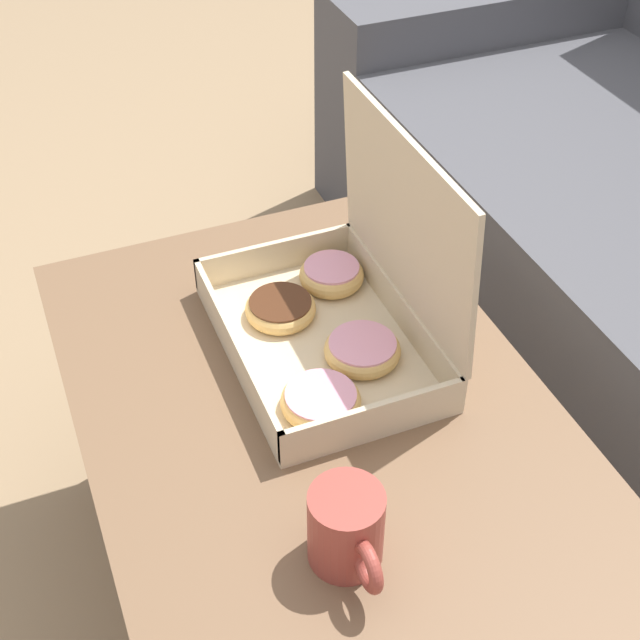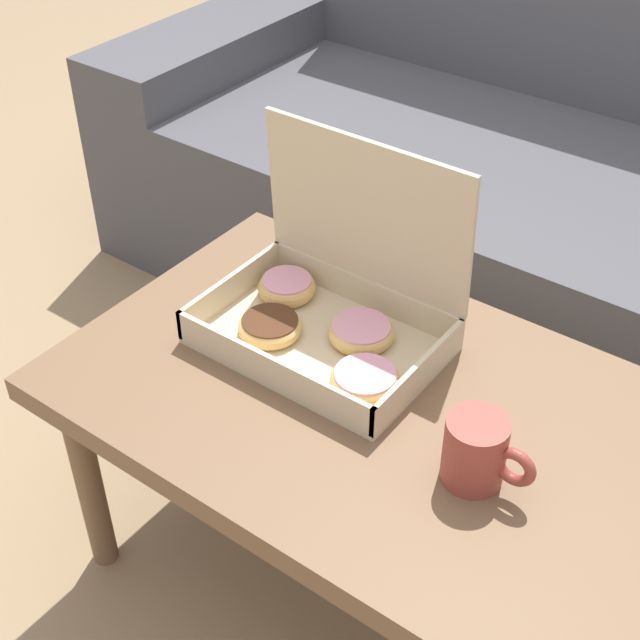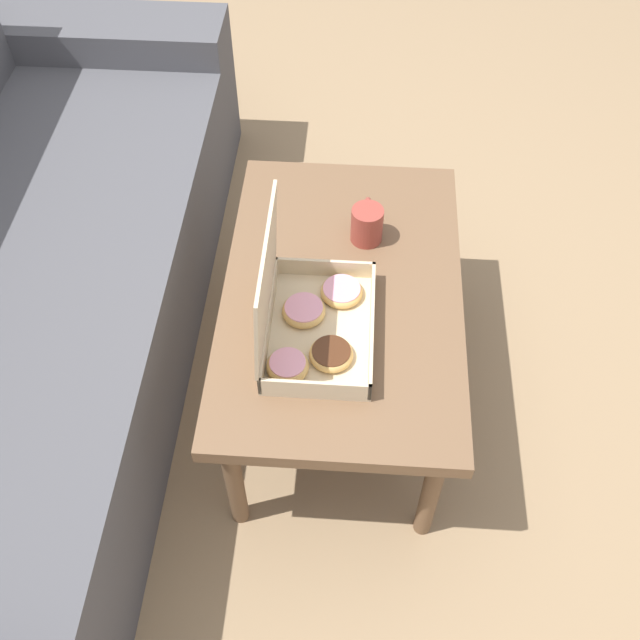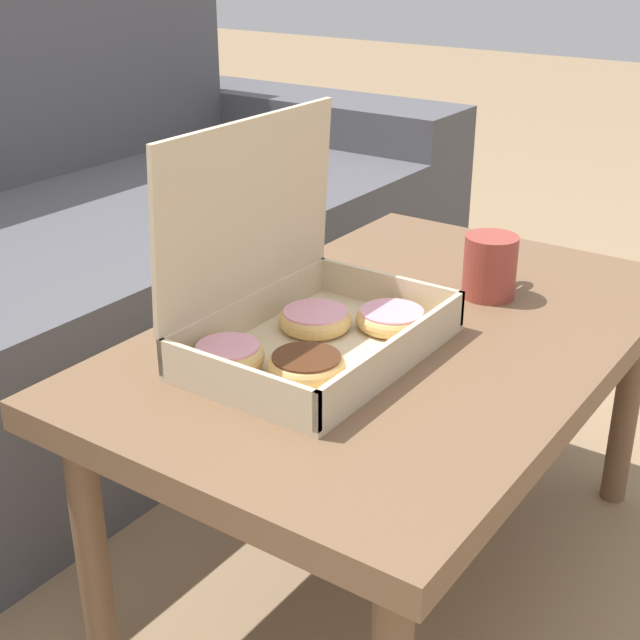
# 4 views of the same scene
# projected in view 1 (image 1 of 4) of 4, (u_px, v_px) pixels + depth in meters

# --- Properties ---
(ground_plane) EXTENTS (12.00, 12.00, 0.00)m
(ground_plane) POSITION_uv_depth(u_px,v_px,m) (376.00, 596.00, 1.41)
(ground_plane) COLOR #937756
(coffee_table) EXTENTS (0.93, 0.58, 0.43)m
(coffee_table) POSITION_uv_depth(u_px,v_px,m) (327.00, 451.00, 1.13)
(coffee_table) COLOR brown
(coffee_table) RESTS_ON ground_plane
(pastry_box) EXTENTS (0.36, 0.25, 0.30)m
(pastry_box) POSITION_uv_depth(u_px,v_px,m) (339.00, 311.00, 1.19)
(pastry_box) COLOR beige
(pastry_box) RESTS_ON coffee_table
(coffee_mug) EXTENTS (0.12, 0.08, 0.10)m
(coffee_mug) POSITION_uv_depth(u_px,v_px,m) (347.00, 530.00, 0.93)
(coffee_mug) COLOR #993D33
(coffee_mug) RESTS_ON coffee_table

